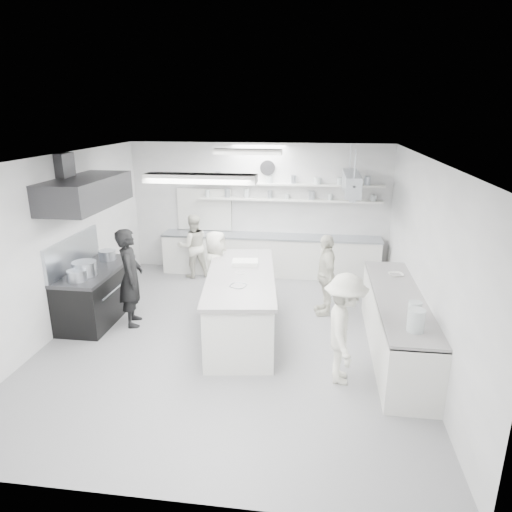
# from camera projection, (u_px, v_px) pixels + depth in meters

# --- Properties ---
(floor) EXTENTS (6.00, 7.00, 0.02)m
(floor) POSITION_uv_depth(u_px,v_px,m) (233.00, 336.00, 7.83)
(floor) COLOR #A2A2A2
(floor) RESTS_ON ground
(ceiling) EXTENTS (6.00, 7.00, 0.02)m
(ceiling) POSITION_uv_depth(u_px,v_px,m) (230.00, 157.00, 6.91)
(ceiling) COLOR white
(ceiling) RESTS_ON wall_back
(wall_back) EXTENTS (6.00, 0.04, 3.00)m
(wall_back) POSITION_uv_depth(u_px,v_px,m) (259.00, 209.00, 10.67)
(wall_back) COLOR silver
(wall_back) RESTS_ON floor
(wall_front) EXTENTS (6.00, 0.04, 3.00)m
(wall_front) POSITION_uv_depth(u_px,v_px,m) (159.00, 368.00, 4.06)
(wall_front) COLOR silver
(wall_front) RESTS_ON floor
(wall_left) EXTENTS (0.04, 7.00, 3.00)m
(wall_left) POSITION_uv_depth(u_px,v_px,m) (58.00, 245.00, 7.75)
(wall_left) COLOR silver
(wall_left) RESTS_ON floor
(wall_right) EXTENTS (0.04, 7.00, 3.00)m
(wall_right) POSITION_uv_depth(u_px,v_px,m) (424.00, 260.00, 6.99)
(wall_right) COLOR silver
(wall_right) RESTS_ON floor
(stove) EXTENTS (0.80, 1.80, 0.90)m
(stove) POSITION_uv_depth(u_px,v_px,m) (97.00, 295.00, 8.40)
(stove) COLOR black
(stove) RESTS_ON floor
(exhaust_hood) EXTENTS (0.85, 2.00, 0.50)m
(exhaust_hood) POSITION_uv_depth(u_px,v_px,m) (86.00, 192.00, 7.82)
(exhaust_hood) COLOR #333336
(exhaust_hood) RESTS_ON wall_left
(back_counter) EXTENTS (5.00, 0.60, 0.92)m
(back_counter) POSITION_uv_depth(u_px,v_px,m) (270.00, 255.00, 10.67)
(back_counter) COLOR silver
(back_counter) RESTS_ON floor
(shelf_lower) EXTENTS (4.20, 0.26, 0.04)m
(shelf_lower) POSITION_uv_depth(u_px,v_px,m) (289.00, 200.00, 10.39)
(shelf_lower) COLOR silver
(shelf_lower) RESTS_ON wall_back
(shelf_upper) EXTENTS (4.20, 0.26, 0.04)m
(shelf_upper) POSITION_uv_depth(u_px,v_px,m) (289.00, 184.00, 10.28)
(shelf_upper) COLOR silver
(shelf_upper) RESTS_ON wall_back
(pass_through_window) EXTENTS (1.30, 0.04, 1.00)m
(pass_through_window) POSITION_uv_depth(u_px,v_px,m) (205.00, 209.00, 10.84)
(pass_through_window) COLOR black
(pass_through_window) RESTS_ON wall_back
(wall_clock) EXTENTS (0.32, 0.05, 0.32)m
(wall_clock) POSITION_uv_depth(u_px,v_px,m) (268.00, 168.00, 10.32)
(wall_clock) COLOR silver
(wall_clock) RESTS_ON wall_back
(right_counter) EXTENTS (0.74, 3.30, 0.94)m
(right_counter) POSITION_uv_depth(u_px,v_px,m) (396.00, 326.00, 7.15)
(right_counter) COLOR silver
(right_counter) RESTS_ON floor
(pot_rack) EXTENTS (0.30, 1.60, 0.40)m
(pot_rack) POSITION_uv_depth(u_px,v_px,m) (351.00, 183.00, 9.14)
(pot_rack) COLOR #A8AFB8
(pot_rack) RESTS_ON ceiling
(light_fixture_front) EXTENTS (1.30, 0.25, 0.10)m
(light_fixture_front) POSITION_uv_depth(u_px,v_px,m) (200.00, 178.00, 5.23)
(light_fixture_front) COLOR silver
(light_fixture_front) RESTS_ON ceiling
(light_fixture_rear) EXTENTS (1.30, 0.25, 0.10)m
(light_fixture_rear) POSITION_uv_depth(u_px,v_px,m) (248.00, 152.00, 8.63)
(light_fixture_rear) COLOR silver
(light_fixture_rear) RESTS_ON ceiling
(prep_island) EXTENTS (1.39, 2.88, 1.02)m
(prep_island) POSITION_uv_depth(u_px,v_px,m) (241.00, 305.00, 7.82)
(prep_island) COLOR silver
(prep_island) RESTS_ON floor
(stove_pot) EXTENTS (0.41, 0.41, 0.29)m
(stove_pot) POSITION_uv_depth(u_px,v_px,m) (85.00, 270.00, 7.90)
(stove_pot) COLOR #A8AFB8
(stove_pot) RESTS_ON stove
(cook_stove) EXTENTS (0.60, 0.74, 1.77)m
(cook_stove) POSITION_uv_depth(u_px,v_px,m) (131.00, 278.00, 8.03)
(cook_stove) COLOR black
(cook_stove) RESTS_ON floor
(cook_back) EXTENTS (0.88, 0.80, 1.47)m
(cook_back) POSITION_uv_depth(u_px,v_px,m) (193.00, 246.00, 10.43)
(cook_back) COLOR silver
(cook_back) RESTS_ON floor
(cook_island_left) EXTENTS (0.56, 0.79, 1.52)m
(cook_island_left) POSITION_uv_depth(u_px,v_px,m) (216.00, 270.00, 8.80)
(cook_island_left) COLOR silver
(cook_island_left) RESTS_ON floor
(cook_island_right) EXTENTS (0.52, 0.95, 1.54)m
(cook_island_right) POSITION_uv_depth(u_px,v_px,m) (326.00, 275.00, 8.50)
(cook_island_right) COLOR silver
(cook_island_right) RESTS_ON floor
(cook_right) EXTENTS (0.60, 1.04, 1.60)m
(cook_right) POSITION_uv_depth(u_px,v_px,m) (344.00, 329.00, 6.31)
(cook_right) COLOR silver
(cook_right) RESTS_ON floor
(bowl_island_a) EXTENTS (0.31, 0.31, 0.06)m
(bowl_island_a) POSITION_uv_depth(u_px,v_px,m) (238.00, 287.00, 7.14)
(bowl_island_a) COLOR #A8AFB8
(bowl_island_a) RESTS_ON prep_island
(bowl_island_b) EXTENTS (0.19, 0.19, 0.05)m
(bowl_island_b) POSITION_uv_depth(u_px,v_px,m) (241.00, 274.00, 7.71)
(bowl_island_b) COLOR silver
(bowl_island_b) RESTS_ON prep_island
(bowl_right) EXTENTS (0.29, 0.29, 0.06)m
(bowl_right) POSITION_uv_depth(u_px,v_px,m) (396.00, 275.00, 7.88)
(bowl_right) COLOR silver
(bowl_right) RESTS_ON right_counter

